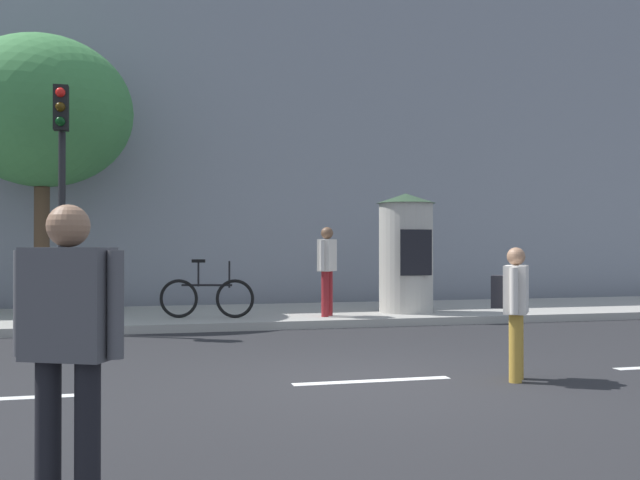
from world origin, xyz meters
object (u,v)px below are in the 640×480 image
(poster_column, at_px, (406,252))
(pedestrian_with_backpack, at_px, (327,264))
(pedestrian_in_light_jacket, at_px, (68,332))
(street_tree, at_px, (42,112))
(traffic_light, at_px, (61,164))
(pedestrian_tallest, at_px, (514,301))
(bicycle_leaning, at_px, (207,297))

(poster_column, bearing_deg, pedestrian_with_backpack, -165.84)
(pedestrian_in_light_jacket, bearing_deg, street_tree, 97.42)
(pedestrian_in_light_jacket, bearing_deg, pedestrian_with_backpack, 67.03)
(traffic_light, height_order, poster_column, traffic_light)
(poster_column, xyz_separation_m, pedestrian_tallest, (-1.24, -6.54, -0.49))
(poster_column, distance_m, pedestrian_in_light_jacket, 11.18)
(pedestrian_in_light_jacket, distance_m, pedestrian_with_backpack, 9.98)
(pedestrian_tallest, xyz_separation_m, bicycle_leaning, (-2.79, 6.34, -0.34))
(pedestrian_tallest, bearing_deg, traffic_light, 133.43)
(poster_column, relative_size, pedestrian_tallest, 1.63)
(pedestrian_with_backpack, bearing_deg, pedestrian_in_light_jacket, -112.97)
(traffic_light, bearing_deg, pedestrian_tallest, -46.57)
(traffic_light, distance_m, pedestrian_tallest, 7.94)
(traffic_light, bearing_deg, poster_column, 8.35)
(street_tree, bearing_deg, pedestrian_in_light_jacket, -82.58)
(traffic_light, distance_m, street_tree, 2.93)
(street_tree, relative_size, pedestrian_tallest, 3.75)
(bicycle_leaning, bearing_deg, traffic_light, -163.26)
(poster_column, height_order, pedestrian_with_backpack, poster_column)
(pedestrian_tallest, xyz_separation_m, pedestrian_with_backpack, (-0.54, 6.10, 0.28))
(pedestrian_in_light_jacket, height_order, bicycle_leaning, pedestrian_in_light_jacket)
(pedestrian_tallest, relative_size, pedestrian_with_backpack, 0.87)
(pedestrian_tallest, distance_m, pedestrian_with_backpack, 6.12)
(pedestrian_in_light_jacket, xyz_separation_m, pedestrian_with_backpack, (3.89, 9.19, 0.13))
(traffic_light, bearing_deg, street_tree, 103.35)
(poster_column, distance_m, pedestrian_tallest, 6.68)
(traffic_light, xyz_separation_m, bicycle_leaning, (2.50, 0.75, -2.33))
(street_tree, height_order, pedestrian_tallest, street_tree)
(pedestrian_tallest, height_order, bicycle_leaning, pedestrian_tallest)
(bicycle_leaning, bearing_deg, poster_column, 2.93)
(bicycle_leaning, bearing_deg, pedestrian_tallest, -66.25)
(poster_column, xyz_separation_m, street_tree, (-7.13, 1.60, 2.80))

